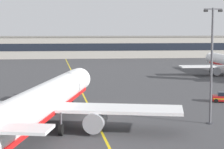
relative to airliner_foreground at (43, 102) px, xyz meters
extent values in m
cube|color=yellow|center=(5.70, 18.44, -3.37)|extent=(9.45, 179.78, 0.01)
cylinder|color=white|center=(0.03, 0.14, 0.13)|extent=(11.71, 35.94, 3.80)
cone|color=white|center=(4.33, 18.96, 0.13)|extent=(4.10, 3.34, 3.61)
cube|color=red|center=(0.03, 0.14, -0.91)|extent=(11.00, 33.12, 0.44)
cube|color=black|center=(3.90, 17.11, 0.80)|extent=(3.02, 1.71, 0.60)
cube|color=white|center=(0.17, 0.73, -0.72)|extent=(32.27, 11.80, 0.36)
cylinder|color=gray|center=(5.99, -1.63, -1.94)|extent=(3.04, 4.02, 2.30)
cylinder|color=black|center=(6.40, 0.18, -1.94)|extent=(1.95, 0.61, 1.95)
cylinder|color=#4C4C51|center=(3.26, 14.28, -1.89)|extent=(0.24, 0.24, 1.60)
cylinder|color=black|center=(3.26, 14.28, -2.92)|extent=(0.59, 0.97, 0.90)
cylinder|color=#4C4C51|center=(-2.95, -1.23, -1.59)|extent=(0.24, 0.24, 1.60)
cylinder|color=black|center=(-2.95, -1.23, -2.72)|extent=(0.68, 1.36, 1.30)
cylinder|color=#4C4C51|center=(2.12, -2.39, -1.59)|extent=(0.24, 0.24, 1.60)
cylinder|color=black|center=(2.12, -2.39, -2.72)|extent=(0.68, 1.36, 1.30)
cone|color=white|center=(43.80, 68.03, -0.30)|extent=(3.18, 2.30, 3.16)
cube|color=black|center=(43.81, 66.37, 0.28)|extent=(2.50, 0.98, 0.53)
cylinder|color=gray|center=(38.48, 50.74, -2.12)|extent=(2.04, 3.17, 2.02)
cylinder|color=black|center=(38.47, 52.36, -2.12)|extent=(1.71, 0.17, 1.71)
cylinder|color=#4C4C51|center=(43.82, 63.83, -2.08)|extent=(0.21, 0.21, 1.40)
cylinder|color=black|center=(43.82, 63.83, -2.98)|extent=(0.36, 0.79, 0.79)
cylinder|color=#515156|center=(20.47, 1.56, 3.77)|extent=(0.28, 0.28, 14.29)
cylinder|color=#333338|center=(20.47, 1.56, -3.32)|extent=(0.90, 0.90, 0.10)
cube|color=#515156|center=(20.47, 1.56, 10.77)|extent=(2.20, 0.16, 0.16)
cube|color=black|center=(19.57, 1.56, 10.57)|extent=(0.44, 0.36, 0.28)
cube|color=black|center=(21.37, 1.56, 10.57)|extent=(0.44, 0.36, 0.28)
cylinder|color=black|center=(26.21, 15.38, -3.05)|extent=(0.68, 0.39, 0.64)
cylinder|color=black|center=(26.69, 17.07, -3.05)|extent=(0.68, 0.39, 0.64)
cone|color=orange|center=(2.12, 16.01, -3.09)|extent=(0.36, 0.36, 0.55)
cylinder|color=white|center=(2.12, 16.01, -3.07)|extent=(0.23, 0.23, 0.07)
cube|color=orange|center=(2.12, 16.01, -3.35)|extent=(0.44, 0.44, 0.03)
cube|color=#9E998E|center=(13.81, 115.65, 0.66)|extent=(168.84, 12.00, 8.07)
cube|color=black|center=(13.81, 109.60, 1.06)|extent=(162.09, 0.12, 2.80)
cube|color=slate|center=(13.81, 115.65, 4.90)|extent=(169.24, 12.40, 0.40)
camera|label=1|loc=(3.39, -47.45, 8.59)|focal=66.25mm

